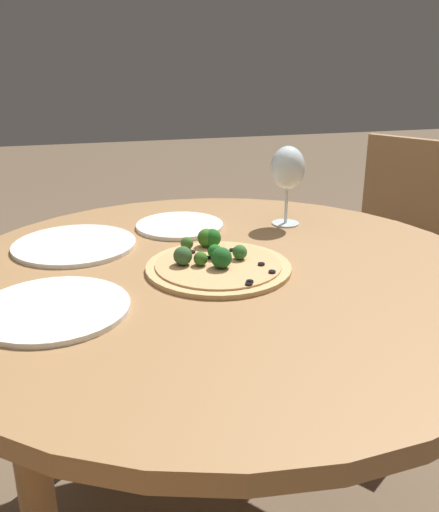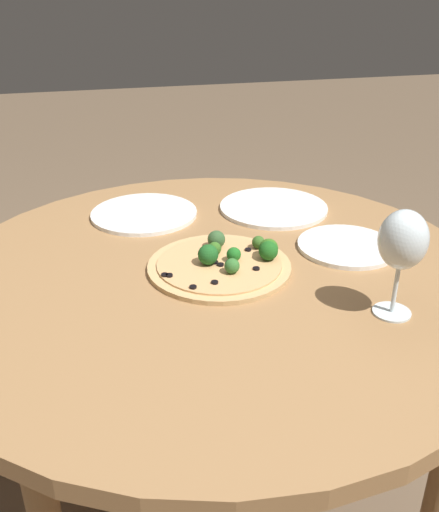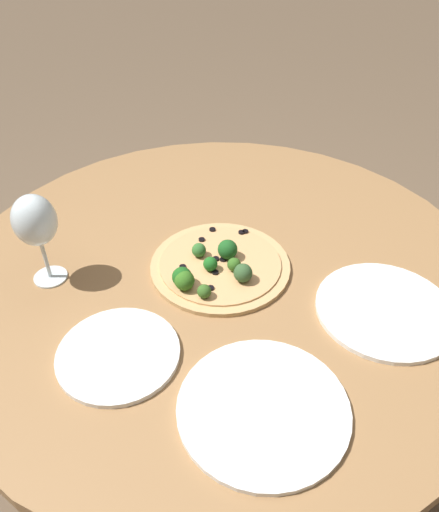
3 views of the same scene
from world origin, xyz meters
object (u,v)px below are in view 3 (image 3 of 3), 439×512
pizza (217,265)px  plate_far (263,408)px  wine_glass (35,222)px  plate_side (385,309)px  plate_near (118,354)px

pizza → plate_far: (-0.20, -0.28, -0.01)m
pizza → wine_glass: (-0.25, 0.24, 0.13)m
pizza → wine_glass: 0.37m
plate_far → plate_side: (0.33, -0.04, 0.00)m
wine_glass → plate_side: 0.69m
pizza → plate_near: pizza is taller
plate_side → plate_far: bearing=172.9°
wine_glass → plate_side: (0.37, -0.56, -0.14)m
plate_near → plate_far: bearing=-72.3°
wine_glass → plate_near: size_ratio=0.92×
pizza → plate_near: (-0.29, -0.02, -0.01)m
pizza → plate_side: 0.34m
wine_glass → plate_side: size_ratio=0.75×
plate_far → plate_side: size_ratio=1.04×
wine_glass → plate_near: (-0.04, -0.27, -0.14)m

